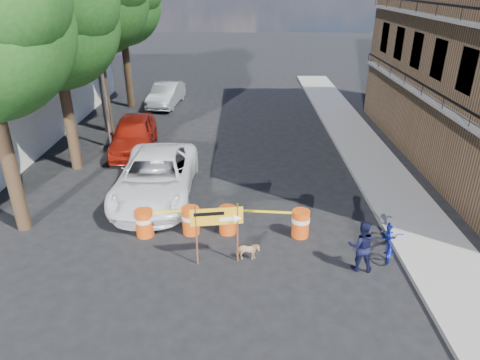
{
  "coord_description": "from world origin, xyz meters",
  "views": [
    {
      "loc": [
        0.38,
        -10.11,
        7.45
      ],
      "look_at": [
        0.32,
        3.0,
        1.3
      ],
      "focal_mm": 32.0,
      "sensor_mm": 36.0,
      "label": 1
    }
  ],
  "objects_px": {
    "bicycle": "(392,225)",
    "pedestrian": "(361,246)",
    "barrel_far_left": "(144,222)",
    "detour_sign": "(224,221)",
    "sedan_silver": "(166,94)",
    "dog": "(248,252)",
    "sedan_red": "(134,134)",
    "suv_white": "(156,177)",
    "barrel_mid_right": "(228,219)",
    "barrel_far_right": "(301,223)",
    "barrel_mid_left": "(191,220)"
  },
  "relations": [
    {
      "from": "barrel_mid_left",
      "to": "dog",
      "type": "relative_size",
      "value": 1.34
    },
    {
      "from": "pedestrian",
      "to": "sedan_red",
      "type": "bearing_deg",
      "value": -40.92
    },
    {
      "from": "barrel_far_left",
      "to": "suv_white",
      "type": "distance_m",
      "value": 2.76
    },
    {
      "from": "barrel_mid_right",
      "to": "dog",
      "type": "bearing_deg",
      "value": -67.53
    },
    {
      "from": "sedan_red",
      "to": "dog",
      "type": "bearing_deg",
      "value": -64.84
    },
    {
      "from": "barrel_far_left",
      "to": "barrel_mid_right",
      "type": "xyz_separation_m",
      "value": [
        2.64,
        0.2,
        0.0
      ]
    },
    {
      "from": "barrel_far_left",
      "to": "sedan_silver",
      "type": "height_order",
      "value": "sedan_silver"
    },
    {
      "from": "detour_sign",
      "to": "barrel_mid_left",
      "type": "bearing_deg",
      "value": 117.77
    },
    {
      "from": "barrel_mid_right",
      "to": "sedan_silver",
      "type": "bearing_deg",
      "value": 106.05
    },
    {
      "from": "pedestrian",
      "to": "dog",
      "type": "relative_size",
      "value": 2.28
    },
    {
      "from": "barrel_mid_right",
      "to": "detour_sign",
      "type": "distance_m",
      "value": 1.87
    },
    {
      "from": "sedan_silver",
      "to": "detour_sign",
      "type": "bearing_deg",
      "value": -69.19
    },
    {
      "from": "barrel_far_right",
      "to": "detour_sign",
      "type": "bearing_deg",
      "value": -148.87
    },
    {
      "from": "detour_sign",
      "to": "pedestrian",
      "type": "distance_m",
      "value": 3.88
    },
    {
      "from": "bicycle",
      "to": "sedan_silver",
      "type": "distance_m",
      "value": 18.98
    },
    {
      "from": "barrel_far_right",
      "to": "pedestrian",
      "type": "height_order",
      "value": "pedestrian"
    },
    {
      "from": "barrel_far_left",
      "to": "dog",
      "type": "bearing_deg",
      "value": -22.01
    },
    {
      "from": "bicycle",
      "to": "barrel_far_left",
      "type": "bearing_deg",
      "value": -169.99
    },
    {
      "from": "barrel_far_right",
      "to": "suv_white",
      "type": "relative_size",
      "value": 0.15
    },
    {
      "from": "barrel_far_left",
      "to": "pedestrian",
      "type": "distance_m",
      "value": 6.65
    },
    {
      "from": "sedan_silver",
      "to": "barrel_far_right",
      "type": "bearing_deg",
      "value": -60.28
    },
    {
      "from": "sedan_red",
      "to": "pedestrian",
      "type": "bearing_deg",
      "value": -53.44
    },
    {
      "from": "detour_sign",
      "to": "pedestrian",
      "type": "xyz_separation_m",
      "value": [
        3.82,
        -0.3,
        -0.62
      ]
    },
    {
      "from": "bicycle",
      "to": "detour_sign",
      "type": "bearing_deg",
      "value": -156.88
    },
    {
      "from": "barrel_far_left",
      "to": "sedan_red",
      "type": "distance_m",
      "value": 7.82
    },
    {
      "from": "barrel_far_left",
      "to": "sedan_red",
      "type": "bearing_deg",
      "value": 105.18
    },
    {
      "from": "barrel_far_left",
      "to": "pedestrian",
      "type": "relative_size",
      "value": 0.59
    },
    {
      "from": "barrel_mid_left",
      "to": "barrel_far_right",
      "type": "height_order",
      "value": "same"
    },
    {
      "from": "barrel_far_left",
      "to": "detour_sign",
      "type": "bearing_deg",
      "value": -28.85
    },
    {
      "from": "pedestrian",
      "to": "barrel_mid_right",
      "type": "bearing_deg",
      "value": -20.39
    },
    {
      "from": "bicycle",
      "to": "sedan_silver",
      "type": "xyz_separation_m",
      "value": [
        -9.32,
        16.54,
        -0.19
      ]
    },
    {
      "from": "barrel_mid_left",
      "to": "bicycle",
      "type": "relative_size",
      "value": 0.49
    },
    {
      "from": "detour_sign",
      "to": "sedan_silver",
      "type": "height_order",
      "value": "detour_sign"
    },
    {
      "from": "suv_white",
      "to": "sedan_red",
      "type": "bearing_deg",
      "value": 111.08
    },
    {
      "from": "sedan_silver",
      "to": "suv_white",
      "type": "bearing_deg",
      "value": -76.1
    },
    {
      "from": "barrel_far_left",
      "to": "sedan_silver",
      "type": "relative_size",
      "value": 0.2
    },
    {
      "from": "dog",
      "to": "sedan_silver",
      "type": "distance_m",
      "value": 17.75
    },
    {
      "from": "sedan_silver",
      "to": "barrel_mid_right",
      "type": "bearing_deg",
      "value": -67.57
    },
    {
      "from": "barrel_far_left",
      "to": "sedan_red",
      "type": "height_order",
      "value": "sedan_red"
    },
    {
      "from": "sedan_red",
      "to": "suv_white",
      "type": "bearing_deg",
      "value": -73.75
    },
    {
      "from": "detour_sign",
      "to": "dog",
      "type": "bearing_deg",
      "value": 1.22
    },
    {
      "from": "bicycle",
      "to": "sedan_silver",
      "type": "bearing_deg",
      "value": 135.98
    },
    {
      "from": "bicycle",
      "to": "pedestrian",
      "type": "bearing_deg",
      "value": -125.35
    },
    {
      "from": "barrel_far_left",
      "to": "barrel_mid_right",
      "type": "distance_m",
      "value": 2.65
    },
    {
      "from": "suv_white",
      "to": "sedan_silver",
      "type": "xyz_separation_m",
      "value": [
        -1.71,
        12.93,
        -0.09
      ]
    },
    {
      "from": "pedestrian",
      "to": "sedan_silver",
      "type": "distance_m",
      "value": 19.24
    },
    {
      "from": "pedestrian",
      "to": "dog",
      "type": "xyz_separation_m",
      "value": [
        -3.14,
        0.41,
        -0.48
      ]
    },
    {
      "from": "barrel_far_left",
      "to": "suv_white",
      "type": "relative_size",
      "value": 0.15
    },
    {
      "from": "barrel_mid_right",
      "to": "barrel_far_right",
      "type": "distance_m",
      "value": 2.32
    },
    {
      "from": "detour_sign",
      "to": "dog",
      "type": "relative_size",
      "value": 2.82
    }
  ]
}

